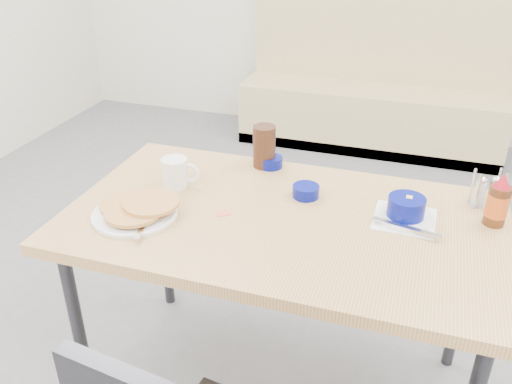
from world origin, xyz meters
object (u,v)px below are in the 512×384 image
(pancake_plate, at_px, (136,210))
(amber_tumbler, at_px, (264,146))
(dining_table, at_px, (283,232))
(booth_bench, at_px, (373,98))
(syrup_bottle, at_px, (498,203))
(creamer_bowl, at_px, (271,162))
(butter_bowl, at_px, (306,191))
(grits_setting, at_px, (406,210))
(coffee_mug, at_px, (176,172))
(condiment_caddy, at_px, (487,193))

(pancake_plate, distance_m, amber_tumbler, 0.56)
(dining_table, bearing_deg, booth_bench, 90.00)
(amber_tumbler, bearing_deg, syrup_bottle, -12.37)
(dining_table, bearing_deg, creamer_bowl, 112.99)
(booth_bench, bearing_deg, butter_bowl, -89.09)
(grits_setting, xyz_separation_m, butter_bowl, (-0.34, 0.05, -0.01))
(amber_tumbler, bearing_deg, butter_bowl, -42.14)
(booth_bench, relative_size, creamer_bowl, 21.08)
(coffee_mug, relative_size, condiment_caddy, 1.10)
(booth_bench, height_order, syrup_bottle, booth_bench)
(pancake_plate, relative_size, coffee_mug, 2.08)
(booth_bench, relative_size, pancake_plate, 6.77)
(grits_setting, xyz_separation_m, condiment_caddy, (0.25, 0.18, 0.01))
(pancake_plate, bearing_deg, coffee_mug, 81.29)
(pancake_plate, bearing_deg, condiment_caddy, 21.70)
(condiment_caddy, height_order, syrup_bottle, syrup_bottle)
(amber_tumbler, height_order, condiment_caddy, amber_tumbler)
(creamer_bowl, relative_size, butter_bowl, 0.98)
(butter_bowl, height_order, syrup_bottle, syrup_bottle)
(pancake_plate, relative_size, condiment_caddy, 2.28)
(pancake_plate, bearing_deg, syrup_bottle, 15.58)
(butter_bowl, xyz_separation_m, syrup_bottle, (0.60, 0.01, 0.06))
(dining_table, xyz_separation_m, syrup_bottle, (0.64, 0.16, 0.14))
(butter_bowl, bearing_deg, booth_bench, 90.91)
(coffee_mug, bearing_deg, grits_setting, 0.93)
(booth_bench, bearing_deg, grits_setting, -81.29)
(booth_bench, xyz_separation_m, amber_tumbler, (-0.17, -2.19, 0.49))
(dining_table, relative_size, coffee_mug, 10.38)
(creamer_bowl, distance_m, butter_bowl, 0.26)
(coffee_mug, relative_size, grits_setting, 0.63)
(coffee_mug, relative_size, amber_tumbler, 0.84)
(amber_tumbler, bearing_deg, dining_table, -63.33)
(condiment_caddy, xyz_separation_m, syrup_bottle, (0.02, -0.12, 0.03))
(booth_bench, height_order, coffee_mug, booth_bench)
(amber_tumbler, bearing_deg, booth_bench, 85.55)
(creamer_bowl, bearing_deg, syrup_bottle, -12.78)
(creamer_bowl, xyz_separation_m, amber_tumbler, (-0.03, -0.00, 0.06))
(pancake_plate, bearing_deg, butter_bowl, 30.95)
(syrup_bottle, bearing_deg, coffee_mug, -175.92)
(coffee_mug, distance_m, amber_tumbler, 0.35)
(pancake_plate, bearing_deg, booth_bench, 80.42)
(booth_bench, bearing_deg, condiment_caddy, -74.61)
(coffee_mug, height_order, butter_bowl, coffee_mug)
(pancake_plate, relative_size, creamer_bowl, 3.12)
(booth_bench, xyz_separation_m, dining_table, (0.00, -2.53, 0.35))
(grits_setting, bearing_deg, butter_bowl, 171.23)
(coffee_mug, height_order, syrup_bottle, syrup_bottle)
(booth_bench, relative_size, syrup_bottle, 10.84)
(creamer_bowl, xyz_separation_m, condiment_caddy, (0.76, -0.06, 0.02))
(dining_table, relative_size, pancake_plate, 4.99)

